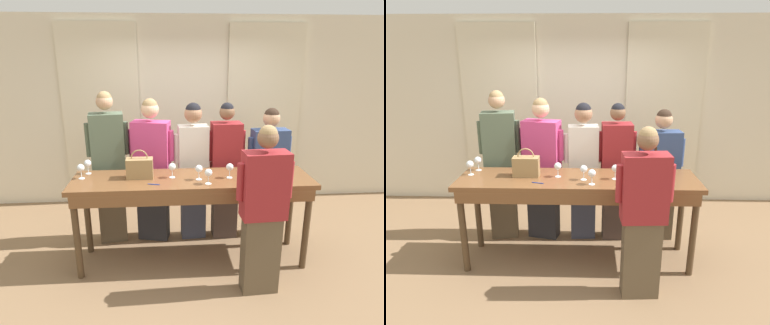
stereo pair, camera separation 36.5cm
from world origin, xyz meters
The scene contains 20 objects.
ground_plane centered at (0.00, 0.00, 0.00)m, with size 18.00×18.00×0.00m, color #846647.
wall_back centered at (0.00, 1.79, 1.40)m, with size 12.00×0.06×2.80m.
curtain_panel_left centered at (-1.22, 1.72, 1.34)m, with size 1.12×0.03×2.69m.
curtain_panel_right centered at (1.22, 1.72, 1.34)m, with size 1.12×0.03×2.69m.
tasting_bar centered at (0.00, -0.02, 0.88)m, with size 2.55×0.65×0.99m.
wine_bottle centered at (0.82, 0.08, 1.12)m, with size 0.08×0.08×0.32m.
handbag centered at (-0.56, 0.04, 1.11)m, with size 0.28×0.14×0.31m.
wine_glass_front_left centered at (0.39, -0.03, 1.11)m, with size 0.08×0.08×0.16m.
wine_glass_front_mid centered at (0.06, -0.06, 1.11)m, with size 0.08×0.08×0.16m.
wine_glass_front_right centered at (-1.17, 0.06, 1.11)m, with size 0.08×0.08×0.16m.
wine_glass_center_left centered at (-1.13, 0.21, 1.11)m, with size 0.08×0.08×0.16m.
wine_glass_center_mid centered at (0.15, -0.19, 1.11)m, with size 0.08×0.08×0.16m.
wine_glass_center_right centered at (-0.21, 0.02, 1.11)m, with size 0.08×0.08×0.16m.
pen centered at (-0.41, -0.18, 1.00)m, with size 0.12×0.04×0.01m.
guest_olive_jacket centered at (-0.96, 0.54, 0.95)m, with size 0.50×0.31×1.86m.
guest_pink_top centered at (-0.45, 0.54, 0.91)m, with size 0.55×0.31×1.77m.
guest_cream_sweater centered at (0.05, 0.54, 0.92)m, with size 0.47×0.23×1.72m.
guest_striped_shirt centered at (0.45, 0.54, 0.88)m, with size 0.47×0.26×1.72m.
guest_navy_coat centered at (0.99, 0.54, 0.85)m, with size 0.55×0.24×1.65m.
host_pouring centered at (0.61, -0.58, 0.86)m, with size 0.53×0.24×1.67m.
Camera 1 is at (-0.26, -3.41, 2.24)m, focal length 32.00 mm.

